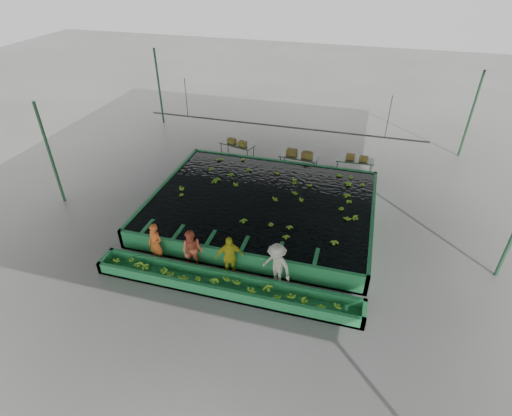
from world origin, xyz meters
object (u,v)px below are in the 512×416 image
(box_stack_left, at_px, (237,144))
(box_stack_mid, at_px, (299,156))
(flotation_tank, at_px, (262,206))
(sorting_trough, at_px, (225,285))
(packing_table_left, at_px, (237,151))
(box_stack_right, at_px, (357,160))
(worker_a, at_px, (156,244))
(packing_table_mid, at_px, (298,164))
(worker_d, at_px, (277,266))
(packing_table_right, at_px, (354,167))
(worker_c, at_px, (229,257))
(worker_b, at_px, (192,251))

(box_stack_left, xyz_separation_m, box_stack_mid, (3.75, -0.57, 0.02))
(flotation_tank, height_order, box_stack_left, box_stack_left)
(sorting_trough, xyz_separation_m, packing_table_left, (-2.91, 10.37, 0.21))
(box_stack_left, relative_size, box_stack_right, 1.05)
(worker_a, height_order, box_stack_right, worker_a)
(sorting_trough, xyz_separation_m, box_stack_right, (3.89, 10.21, 0.65))
(packing_table_mid, bearing_deg, worker_d, -84.38)
(packing_table_mid, bearing_deg, packing_table_right, 9.31)
(sorting_trough, distance_m, packing_table_right, 10.90)
(packing_table_left, bearing_deg, worker_d, -64.22)
(flotation_tank, relative_size, packing_table_right, 5.05)
(packing_table_mid, bearing_deg, flotation_tank, -100.16)
(packing_table_left, relative_size, box_stack_left, 1.67)
(box_stack_right, bearing_deg, box_stack_mid, -171.01)
(box_stack_left, bearing_deg, worker_d, -64.11)
(worker_a, relative_size, worker_d, 0.94)
(packing_table_right, xyz_separation_m, box_stack_left, (-6.70, 0.08, 0.47))
(flotation_tank, height_order, box_stack_right, box_stack_right)
(sorting_trough, bearing_deg, box_stack_mid, 85.02)
(sorting_trough, height_order, worker_c, worker_c)
(worker_d, bearing_deg, packing_table_mid, 120.36)
(packing_table_right, distance_m, box_stack_mid, 3.03)
(flotation_tank, distance_m, box_stack_right, 6.44)
(box_stack_left, xyz_separation_m, box_stack_right, (6.79, -0.09, -0.02))
(worker_a, bearing_deg, packing_table_left, 101.05)
(packing_table_right, xyz_separation_m, box_stack_right, (0.09, -0.01, 0.45))
(worker_c, bearing_deg, box_stack_left, 81.60)
(worker_c, relative_size, packing_table_left, 0.91)
(worker_c, xyz_separation_m, packing_table_mid, (0.92, 8.93, -0.44))
(sorting_trough, xyz_separation_m, worker_b, (-1.58, 0.80, 0.64))
(packing_table_mid, xyz_separation_m, box_stack_left, (-3.73, 0.57, 0.45))
(box_stack_mid, bearing_deg, box_stack_right, 8.99)
(flotation_tank, xyz_separation_m, worker_c, (-0.09, -4.30, 0.46))
(worker_a, relative_size, worker_b, 0.99)
(worker_b, height_order, packing_table_right, worker_b)
(packing_table_left, height_order, box_stack_mid, box_stack_mid)
(packing_table_right, bearing_deg, worker_b, -119.71)
(worker_a, xyz_separation_m, box_stack_left, (0.22, 9.50, 0.04))
(worker_b, distance_m, packing_table_right, 10.85)
(worker_c, bearing_deg, box_stack_mid, 59.12)
(sorting_trough, height_order, box_stack_right, box_stack_right)
(worker_b, bearing_deg, flotation_tank, 67.23)
(packing_table_mid, relative_size, box_stack_left, 1.71)
(sorting_trough, distance_m, worker_d, 2.01)
(packing_table_left, distance_m, box_stack_left, 0.46)
(worker_b, relative_size, packing_table_mid, 0.86)
(sorting_trough, height_order, worker_a, worker_a)
(worker_a, xyz_separation_m, packing_table_mid, (3.95, 8.93, -0.41))
(flotation_tank, height_order, packing_table_mid, packing_table_mid)
(packing_table_mid, relative_size, box_stack_right, 1.80)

